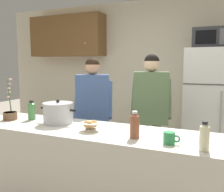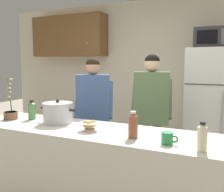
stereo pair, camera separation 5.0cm
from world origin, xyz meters
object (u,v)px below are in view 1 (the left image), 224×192
bread_bowl (91,125)px  bottle_near_edge (135,125)px  microwave (211,38)px  refrigerator (208,109)px  person_near_pot (93,107)px  coffee_mug (170,138)px  cooking_pot (58,113)px  person_by_sink (151,105)px  bottle_far_corner (32,110)px  bottle_mid_counter (204,137)px  potted_orchid (10,114)px

bread_bowl → bottle_near_edge: 0.45m
microwave → bread_bowl: size_ratio=2.61×
refrigerator → bread_bowl: size_ratio=9.50×
person_near_pot → coffee_mug: size_ratio=12.26×
bread_bowl → cooking_pot: bearing=163.4°
microwave → person_by_sink: (-0.60, -0.88, -0.86)m
microwave → bottle_far_corner: 2.59m
person_near_pot → bottle_far_corner: 0.76m
bottle_mid_counter → coffee_mug: bearing=167.7°
person_near_pot → bottle_near_edge: (0.85, -0.84, 0.03)m
refrigerator → coffee_mug: bearing=-94.2°
bottle_near_edge → person_near_pot: bearing=135.2°
bread_bowl → potted_orchid: (-1.04, 0.06, 0.02)m
person_by_sink → potted_orchid: person_by_sink is taller
refrigerator → cooking_pot: size_ratio=4.14×
refrigerator → potted_orchid: (-1.93, -1.86, 0.11)m
refrigerator → person_by_sink: bearing=-123.9°
refrigerator → coffee_mug: size_ratio=13.35×
refrigerator → potted_orchid: refrigerator is taller
microwave → potted_orchid: microwave is taller
refrigerator → bottle_mid_counter: size_ratio=8.14×
person_near_pot → bottle_far_corner: person_near_pot is taller
refrigerator → microwave: bearing=-89.9°
bread_bowl → bottle_near_edge: (0.45, -0.05, 0.06)m
microwave → bread_bowl: bearing=-115.2°
cooking_pot → bottle_far_corner: size_ratio=1.97×
person_by_sink → coffee_mug: (0.46, -1.11, -0.06)m
cooking_pot → bottle_mid_counter: (1.46, -0.28, -0.00)m
person_near_pot → person_by_sink: size_ratio=0.97×
coffee_mug → bottle_far_corner: (-1.57, 0.25, 0.06)m
person_by_sink → coffee_mug: size_ratio=12.59×
bread_bowl → person_near_pot: bearing=116.9°
person_near_pot → refrigerator: bearing=41.0°
person_by_sink → potted_orchid: size_ratio=3.55×
microwave → coffee_mug: 2.19m
person_by_sink → bottle_mid_counter: (0.71, -1.16, -0.00)m
person_near_pot → bread_bowl: 0.89m
person_by_sink → bread_bowl: person_by_sink is taller
bottle_mid_counter → bottle_far_corner: 1.85m
person_near_pot → bottle_mid_counter: bearing=-33.8°
person_near_pot → bottle_mid_counter: (1.40, -0.94, 0.03)m
refrigerator → cooking_pot: refrigerator is taller
person_near_pot → bottle_mid_counter: person_near_pot is taller
microwave → person_by_sink: bearing=-124.6°
microwave → coffee_mug: size_ratio=3.66×
refrigerator → person_by_sink: (-0.60, -0.90, 0.16)m
microwave → bottle_near_edge: bearing=-103.0°
microwave → bottle_mid_counter: (0.11, -2.04, -0.86)m
person_near_pot → cooking_pot: bearing=-94.9°
bottle_near_edge → potted_orchid: (-1.49, 0.11, -0.04)m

